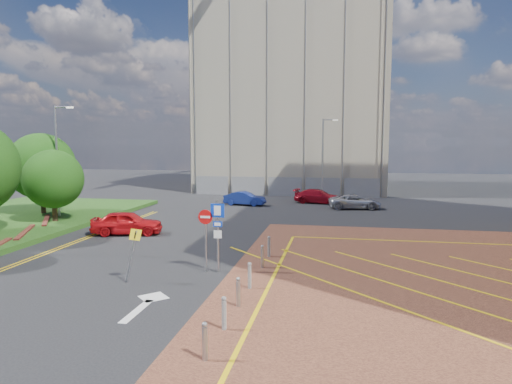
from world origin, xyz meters
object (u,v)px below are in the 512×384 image
(lamp_left_far, at_px, (58,157))
(car_blue_back, at_px, (245,198))
(tree_d, at_px, (41,166))
(car_red_back, at_px, (318,196))
(tree_c, at_px, (53,179))
(car_silver_back, at_px, (355,202))
(car_red_left, at_px, (127,223))
(warning_sign, at_px, (133,248))
(sign_cluster, at_px, (213,228))
(lamp_back, at_px, (323,156))

(lamp_left_far, height_order, car_blue_back, lamp_left_far)
(tree_d, height_order, car_red_back, tree_d)
(tree_c, relative_size, tree_d, 0.81)
(lamp_left_far, xyz_separation_m, car_silver_back, (21.44, 9.71, -4.05))
(car_red_left, height_order, car_silver_back, car_red_left)
(warning_sign, relative_size, car_red_left, 0.52)
(car_red_back, relative_size, car_silver_back, 1.02)
(sign_cluster, xyz_separation_m, warning_sign, (-2.77, -2.10, -0.52))
(sign_cluster, relative_size, car_silver_back, 0.73)
(lamp_left_far, xyz_separation_m, car_blue_back, (11.70, 10.18, -4.04))
(tree_c, bearing_deg, tree_d, 135.00)
(tree_c, distance_m, car_red_back, 22.85)
(car_red_left, distance_m, car_silver_back, 19.77)
(lamp_left_far, relative_size, car_red_left, 1.86)
(tree_d, relative_size, warning_sign, 2.70)
(warning_sign, bearing_deg, car_blue_back, 90.60)
(sign_cluster, xyz_separation_m, car_red_back, (3.48, 23.76, -1.30))
(car_silver_back, bearing_deg, lamp_left_far, 106.94)
(tree_d, bearing_deg, sign_cluster, -35.58)
(tree_c, relative_size, car_silver_back, 1.11)
(warning_sign, relative_size, car_red_back, 0.50)
(sign_cluster, bearing_deg, tree_c, 146.84)
(car_red_left, xyz_separation_m, car_silver_back, (14.23, 13.72, -0.12))
(tree_c, bearing_deg, lamp_back, 45.68)
(lamp_back, bearing_deg, sign_cluster, -97.97)
(car_red_left, distance_m, car_red_back, 20.03)
(car_red_left, bearing_deg, car_silver_back, -59.35)
(lamp_left_far, bearing_deg, car_blue_back, 41.03)
(tree_d, relative_size, lamp_back, 0.76)
(sign_cluster, bearing_deg, warning_sign, -142.81)
(lamp_back, height_order, car_red_left, lamp_back)
(tree_c, xyz_separation_m, lamp_left_far, (-0.92, 2.00, 1.47))
(lamp_back, relative_size, car_silver_back, 1.81)
(tree_c, bearing_deg, sign_cluster, -33.16)
(car_blue_back, bearing_deg, car_red_back, -61.41)
(lamp_left_far, bearing_deg, sign_cluster, -36.82)
(sign_cluster, relative_size, car_red_back, 0.71)
(lamp_left_far, relative_size, lamp_back, 1.00)
(lamp_left_far, distance_m, car_red_back, 22.57)
(lamp_left_far, bearing_deg, lamp_back, 40.86)
(car_red_back, xyz_separation_m, car_silver_back, (3.25, -3.03, -0.04))
(tree_d, height_order, lamp_left_far, lamp_left_far)
(lamp_left_far, distance_m, car_red_left, 9.14)
(sign_cluster, bearing_deg, car_silver_back, 72.02)
(warning_sign, height_order, car_red_left, warning_sign)
(car_silver_back, bearing_deg, sign_cluster, 154.59)
(warning_sign, bearing_deg, car_silver_back, 67.41)
(tree_c, height_order, car_blue_back, tree_c)
(lamp_back, xyz_separation_m, car_red_back, (-0.31, -3.26, -3.71))
(lamp_left_far, xyz_separation_m, car_red_back, (18.19, 12.74, -4.01))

